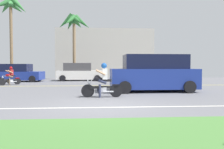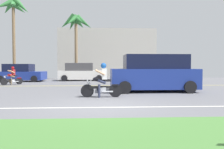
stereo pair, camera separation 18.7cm
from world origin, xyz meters
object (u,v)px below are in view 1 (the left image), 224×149
(motorcyclist, at_px, (102,83))
(palm_tree_0, at_px, (11,10))
(motorcyclist_distant, at_px, (10,77))
(parked_car_0, at_px, (19,73))
(palm_tree_1, at_px, (74,25))
(parked_car_1, at_px, (80,72))
(suv_nearby, at_px, (154,74))

(motorcyclist, xyz_separation_m, palm_tree_0, (-8.96, 13.72, 6.45))
(motorcyclist, distance_m, motorcyclist_distant, 9.60)
(parked_car_0, relative_size, palm_tree_0, 0.50)
(palm_tree_0, bearing_deg, motorcyclist_distant, -70.79)
(motorcyclist, xyz_separation_m, parked_car_0, (-7.22, 10.62, 0.08))
(motorcyclist, relative_size, parked_car_0, 0.44)
(motorcyclist, relative_size, palm_tree_1, 0.27)
(parked_car_0, height_order, palm_tree_1, palm_tree_1)
(motorcyclist, relative_size, palm_tree_0, 0.22)
(palm_tree_1, bearing_deg, parked_car_1, -68.29)
(parked_car_1, height_order, palm_tree_1, palm_tree_1)
(motorcyclist, bearing_deg, palm_tree_1, 100.94)
(suv_nearby, distance_m, motorcyclist_distant, 10.64)
(parked_car_0, height_order, motorcyclist_distant, parked_car_0)
(motorcyclist, distance_m, suv_nearby, 3.61)
(motorcyclist, height_order, motorcyclist_distant, motorcyclist)
(parked_car_1, bearing_deg, parked_car_0, -171.55)
(parked_car_0, distance_m, parked_car_1, 5.42)
(suv_nearby, distance_m, parked_car_0, 13.18)
(palm_tree_0, distance_m, palm_tree_1, 6.63)
(motorcyclist, relative_size, suv_nearby, 0.38)
(motorcyclist_distant, bearing_deg, suv_nearby, -26.93)
(motorcyclist, bearing_deg, suv_nearby, 36.88)
(parked_car_1, relative_size, palm_tree_1, 0.66)
(motorcyclist, relative_size, motorcyclist_distant, 1.36)
(suv_nearby, relative_size, parked_car_1, 1.10)
(palm_tree_0, height_order, palm_tree_1, palm_tree_0)
(suv_nearby, bearing_deg, motorcyclist_distant, 153.07)
(palm_tree_0, height_order, motorcyclist_distant, palm_tree_0)
(palm_tree_0, bearing_deg, parked_car_0, -60.80)
(parked_car_1, xyz_separation_m, motorcyclist_distant, (-4.74, -4.45, -0.20))
(palm_tree_0, relative_size, motorcyclist_distant, 6.23)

